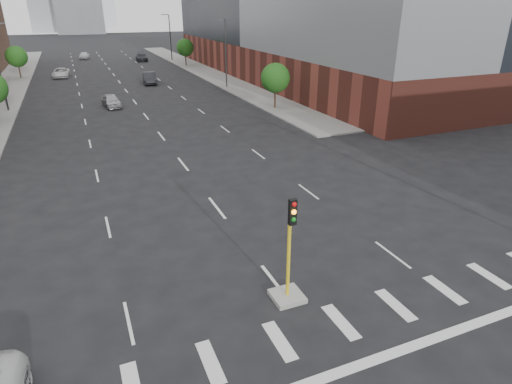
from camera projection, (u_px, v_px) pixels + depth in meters
sidewalk_left_far at (14, 80)px, 66.51m from camera, size 5.00×92.00×0.15m
sidewalk_right_far at (200, 69)px, 77.17m from camera, size 5.00×92.00×0.15m
building_right_main at (312, 3)px, 66.13m from camera, size 24.00×70.00×22.00m
median_traffic_signal at (288, 278)px, 16.56m from camera, size 1.20×1.20×4.40m
streetlight_right_a at (225, 51)px, 58.58m from camera, size 1.60×0.22×9.07m
streetlight_right_b at (170, 35)px, 88.15m from camera, size 1.60×0.22×9.07m
tree_left_far at (17, 57)px, 66.38m from camera, size 3.20×3.20×4.85m
tree_right_near at (275, 78)px, 46.77m from camera, size 3.20×3.20×4.85m
tree_right_far at (185, 48)px, 80.56m from camera, size 3.20×3.20×4.85m
car_near_left at (111, 101)px, 48.69m from camera, size 2.13×4.36×1.43m
car_mid_right at (149, 78)px, 63.13m from camera, size 2.21×5.15×1.65m
car_far_left at (61, 73)px, 68.89m from camera, size 2.84×5.36×1.44m
car_deep_right at (142, 57)px, 89.23m from camera, size 2.67×5.62×1.58m
car_distant at (84, 55)px, 92.46m from camera, size 2.43×4.66×1.52m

